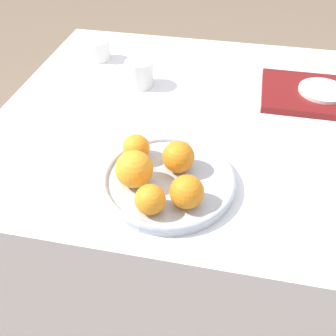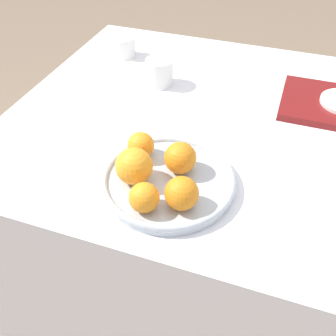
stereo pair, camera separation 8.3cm
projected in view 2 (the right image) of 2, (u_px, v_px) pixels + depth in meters
The scene contains 10 objects.
ground_plane at pixel (235, 282), 1.52m from camera, with size 12.00×12.00×0.00m, color #7A6651.
table at pixel (247, 220), 1.28m from camera, with size 1.39×0.98×0.74m.
fruit_platter at pixel (168, 180), 0.86m from camera, with size 0.30×0.30×0.03m.
orange_0 at pixel (180, 158), 0.85m from camera, with size 0.07×0.07×0.07m.
orange_1 at pixel (144, 198), 0.77m from camera, with size 0.06×0.06×0.06m.
orange_2 at pixel (134, 166), 0.83m from camera, with size 0.08×0.08×0.08m.
orange_3 at pixel (182, 193), 0.77m from camera, with size 0.07×0.07×0.07m.
orange_4 at pixel (141, 145), 0.89m from camera, with size 0.06×0.06×0.06m.
cup_0 at pixel (159, 72), 1.17m from camera, with size 0.08×0.08×0.08m.
cup_1 at pixel (124, 47), 1.32m from camera, with size 0.08×0.08×0.07m.
Camera 2 is at (0.03, -0.88, 1.34)m, focal length 42.00 mm.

